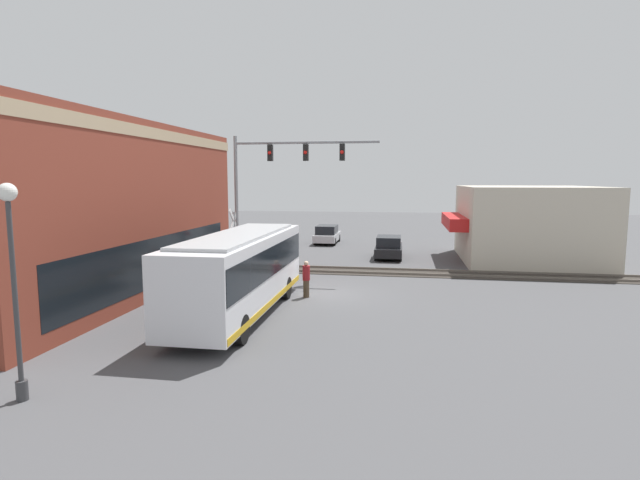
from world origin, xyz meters
TOP-DOWN VIEW (x-y plane):
  - ground_plane at (0.00, 0.00)m, footprint 120.00×120.00m
  - brick_building at (-1.80, 12.72)m, footprint 18.73×10.51m
  - shop_building at (11.57, -11.54)m, footprint 9.74×9.39m
  - city_bus at (-4.28, 2.80)m, footprint 10.42×2.59m
  - traffic_signal_gantry at (4.25, 3.46)m, footprint 0.42×8.16m
  - crossing_signal at (3.84, 5.88)m, footprint 1.41×1.18m
  - streetlamp at (-12.61, 5.64)m, footprint 0.44×0.44m
  - rail_track_near at (6.00, 0.00)m, footprint 2.60×60.00m
  - parked_car_black at (11.47, -2.60)m, footprint 4.29×1.82m
  - parked_car_silver at (18.63, 2.80)m, footprint 4.44×1.82m
  - pedestrian_near_bus at (-0.86, 0.81)m, footprint 0.34×0.34m
  - pedestrian_at_crossing at (3.01, 4.78)m, footprint 0.34×0.34m

SIDE VIEW (x-z plane):
  - ground_plane at x=0.00m, z-range 0.00..0.00m
  - rail_track_near at x=6.00m, z-range -0.05..0.10m
  - parked_car_black at x=11.47m, z-range -0.06..1.46m
  - parked_car_silver at x=18.63m, z-range -0.06..1.49m
  - pedestrian_at_crossing at x=3.01m, z-range 0.01..1.68m
  - pedestrian_near_bus at x=-0.86m, z-range 0.02..1.71m
  - city_bus at x=-4.28m, z-range 0.17..3.46m
  - crossing_signal at x=3.84m, z-range 0.39..4.20m
  - shop_building at x=11.57m, z-range 0.00..4.96m
  - streetlamp at x=-12.61m, z-range 0.50..5.84m
  - brick_building at x=-1.80m, z-range 0.00..7.99m
  - traffic_signal_gantry at x=4.25m, z-range 1.89..9.71m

